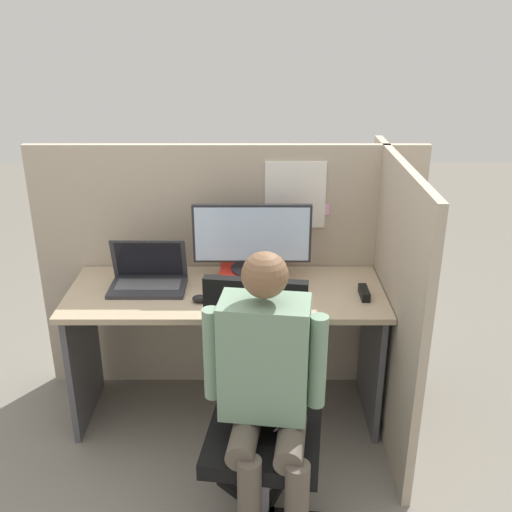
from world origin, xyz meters
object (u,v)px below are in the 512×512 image
Objects in this scene: laptop at (147,279)px; stapler at (363,293)px; carrot_toy at (272,303)px; person at (265,384)px; paper_box at (251,275)px; office_chair at (259,404)px; monitor at (251,237)px.

stapler is (1.07, -0.11, -0.03)m from laptop.
person is at bearing -94.35° from carrot_toy.
laptop reaches higher than stapler.
laptop is at bearing 159.91° from carrot_toy.
laptop is at bearing -172.18° from paper_box.
office_chair is at bearing 97.69° from person.
monitor reaches higher than carrot_toy.
monitor is at bearing 93.80° from person.
monitor is at bearing 108.71° from carrot_toy.
laptop is 2.79× the size of stapler.
monitor is 0.62m from stapler.
monitor is at bearing 161.67° from stapler.
stapler is at bearing 55.06° from person.
paper_box is at bearing 161.93° from stapler.
office_chair is (0.04, -0.73, -0.26)m from paper_box.
carrot_toy is (0.63, -0.23, -0.02)m from laptop.
carrot_toy is at bearing 81.33° from office_chair.
monitor is 4.40× the size of carrot_toy.
stapler is at bearing -5.71° from laptop.
stapler is 0.11× the size of person.
paper_box is 0.58m from stapler.
monitor is 0.48× the size of person.
office_chair is at bearing -87.02° from paper_box.
office_chair is 0.26m from person.
office_chair is (-0.06, -0.43, -0.25)m from carrot_toy.
carrot_toy is 0.13× the size of office_chair.
office_chair is at bearing -87.03° from monitor.
office_chair reaches higher than paper_box.
monitor reaches higher than laptop.
person is (0.58, -0.81, -0.07)m from laptop.
monitor is at bearing 92.97° from office_chair.
stapler is 0.46m from carrot_toy.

